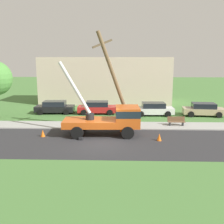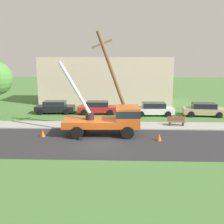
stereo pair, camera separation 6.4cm
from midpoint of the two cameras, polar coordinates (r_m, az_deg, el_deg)
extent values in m
plane|color=#477538|center=(31.65, -0.62, 0.17)|extent=(120.00, 120.00, 0.00)
cube|color=#2B2B2D|center=(20.03, -2.11, -6.54)|extent=(80.00, 7.25, 0.01)
cube|color=#9E9E99|center=(24.78, -1.32, -2.90)|extent=(80.00, 2.67, 0.10)
cube|color=#C65119|center=(21.77, -4.92, -2.32)|extent=(4.38, 2.55, 0.55)
cube|color=#C65119|center=(21.62, 3.28, -0.96)|extent=(1.98, 2.47, 1.60)
cube|color=#19232D|center=(21.54, 3.29, -0.05)|extent=(2.00, 2.49, 0.56)
cylinder|color=black|center=(21.65, -4.89, -0.97)|extent=(0.70, 0.70, 0.50)
cylinder|color=silver|center=(22.06, -8.17, 5.24)|extent=(2.93, 1.56, 4.26)
cube|color=black|center=(20.69, -6.86, -5.76)|extent=(0.31, 0.31, 0.20)
cube|color=black|center=(23.45, -6.05, -3.66)|extent=(0.31, 0.31, 0.20)
cylinder|color=black|center=(20.71, 3.33, -4.52)|extent=(1.00, 0.30, 1.00)
cylinder|color=black|center=(23.02, 2.97, -2.87)|extent=(1.00, 0.30, 1.00)
cylinder|color=black|center=(20.85, -7.66, -4.49)|extent=(1.00, 0.30, 1.00)
cylinder|color=black|center=(23.15, -6.90, -2.86)|extent=(1.00, 0.30, 1.00)
cylinder|color=brown|center=(22.79, 0.75, 6.45)|extent=(3.33, 1.76, 8.52)
cube|color=brown|center=(22.28, -2.21, 14.55)|extent=(1.65, 0.87, 0.79)
cone|color=orange|center=(20.63, 10.08, -5.38)|extent=(0.36, 0.36, 0.56)
cone|color=orange|center=(22.08, -14.83, -4.47)|extent=(0.36, 0.36, 0.56)
cone|color=orange|center=(22.87, 2.05, -3.53)|extent=(0.36, 0.36, 0.56)
cube|color=black|center=(31.09, -12.32, 0.73)|extent=(4.48, 1.99, 0.65)
cube|color=black|center=(30.99, -12.36, 1.82)|extent=(2.53, 1.76, 0.55)
cylinder|color=black|center=(30.00, -9.92, -0.01)|extent=(0.64, 0.22, 0.64)
cylinder|color=black|center=(31.75, -9.41, 0.64)|extent=(0.64, 0.22, 0.64)
cylinder|color=black|center=(30.60, -15.30, -0.02)|extent=(0.64, 0.22, 0.64)
cylinder|color=black|center=(32.32, -14.51, 0.61)|extent=(0.64, 0.22, 0.64)
cube|color=#B21E1E|center=(30.23, -3.26, 0.68)|extent=(4.45, 1.92, 0.65)
cube|color=black|center=(30.13, -3.27, 1.80)|extent=(2.51, 1.73, 0.55)
cylinder|color=black|center=(29.34, -0.52, -0.09)|extent=(0.64, 0.22, 0.64)
cylinder|color=black|center=(31.10, -0.48, 0.57)|extent=(0.64, 0.22, 0.64)
cylinder|color=black|center=(29.52, -6.17, -0.09)|extent=(0.64, 0.22, 0.64)
cylinder|color=black|center=(31.28, -5.81, 0.57)|extent=(0.64, 0.22, 0.64)
cube|color=silver|center=(29.66, 8.87, 0.35)|extent=(4.44, 1.91, 0.65)
cube|color=black|center=(29.55, 8.91, 1.49)|extent=(2.51, 1.72, 0.55)
cylinder|color=black|center=(29.09, 11.94, -0.44)|extent=(0.64, 0.22, 0.64)
cylinder|color=black|center=(30.82, 11.29, 0.25)|extent=(0.64, 0.22, 0.64)
cylinder|color=black|center=(28.65, 6.24, -0.44)|extent=(0.64, 0.22, 0.64)
cylinder|color=black|center=(30.41, 5.90, 0.26)|extent=(0.64, 0.22, 0.64)
cube|color=tan|center=(30.71, 19.08, 0.23)|extent=(4.54, 2.18, 0.65)
cube|color=black|center=(30.61, 19.16, 1.33)|extent=(2.60, 1.87, 0.55)
cylinder|color=black|center=(30.24, 22.09, -0.59)|extent=(0.64, 0.22, 0.64)
cylinder|color=black|center=(31.95, 21.27, 0.07)|extent=(0.64, 0.22, 0.64)
cylinder|color=black|center=(29.61, 16.66, -0.47)|extent=(0.64, 0.22, 0.64)
cylinder|color=black|center=(31.35, 16.13, 0.20)|extent=(0.64, 0.22, 0.64)
cube|color=brown|center=(25.18, 13.68, -2.06)|extent=(1.60, 0.44, 0.06)
cube|color=brown|center=(25.32, 13.61, -1.40)|extent=(1.60, 0.06, 0.40)
cube|color=#333338|center=(25.12, 12.31, -2.56)|extent=(0.10, 0.40, 0.45)
cube|color=#333338|center=(25.36, 14.98, -2.55)|extent=(0.10, 0.40, 0.45)
cube|color=beige|center=(37.99, -1.43, 6.93)|extent=(18.00, 6.00, 6.40)
camera|label=1|loc=(0.03, -90.08, -0.02)|focal=42.29mm
camera|label=2|loc=(0.03, 89.92, 0.02)|focal=42.29mm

